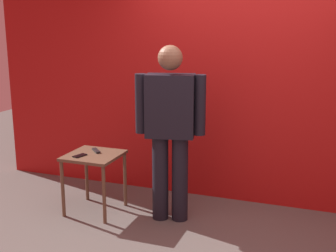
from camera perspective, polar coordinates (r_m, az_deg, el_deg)
back_wall_red at (r=4.79m, az=9.90°, el=7.48°), size 6.06×0.12×2.96m
standing_person at (r=4.28m, az=0.28°, el=0.11°), size 0.69×0.32×1.74m
side_table at (r=4.65m, az=-9.50°, el=-4.74°), size 0.53×0.53×0.62m
cell_phone at (r=4.57m, az=-11.28°, el=-3.75°), size 0.11×0.16×0.01m
tv_remote at (r=4.70m, az=-9.23°, el=-3.14°), size 0.15×0.15×0.02m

